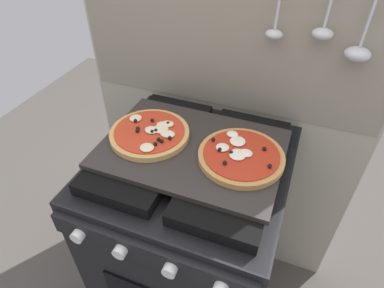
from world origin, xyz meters
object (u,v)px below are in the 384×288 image
baking_tray (192,149)px  pizza_left (150,134)px  stove (192,237)px  pizza_right (241,155)px

baking_tray → pizza_left: 0.14m
stove → pizza_left: (-0.14, -0.00, 0.48)m
pizza_left → pizza_right: 0.29m
baking_tray → pizza_left: size_ratio=2.18×
baking_tray → pizza_right: pizza_right is taller
stove → pizza_right: size_ratio=3.64×
pizza_right → stove: bearing=-178.0°
pizza_left → pizza_right: bearing=1.5°
pizza_left → baking_tray: bearing=1.7°
stove → pizza_left: bearing=-179.0°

